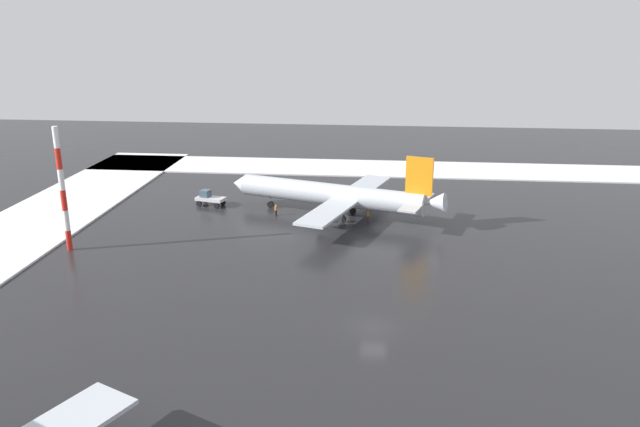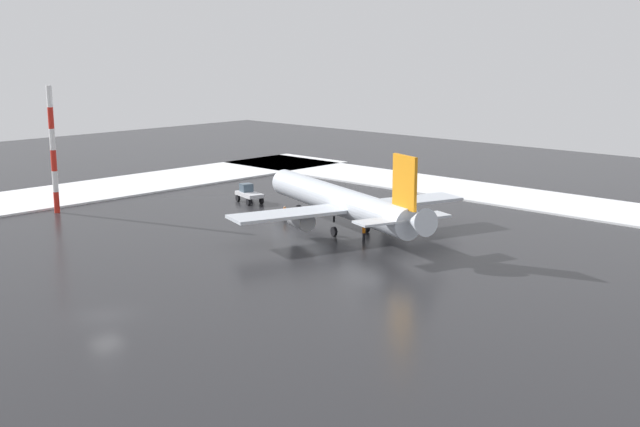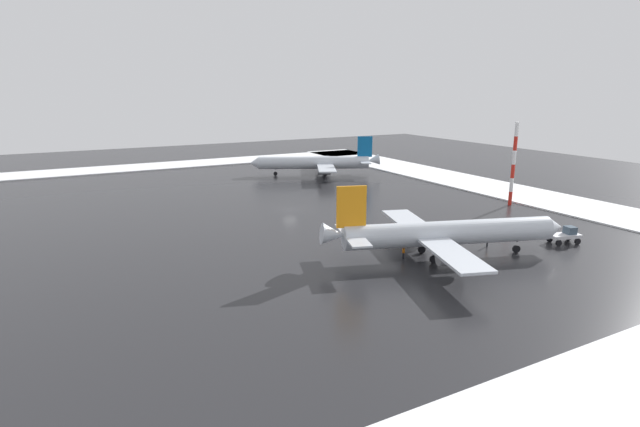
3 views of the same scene
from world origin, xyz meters
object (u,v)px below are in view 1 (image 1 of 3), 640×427
object	(u,v)px
antenna_mast	(63,190)
airplane_far_rear	(335,195)
pushback_tug	(209,198)
ground_crew_beside_wing	(368,215)
ground_crew_mid_apron	(276,209)

from	to	relation	value
antenna_mast	airplane_far_rear	bearing A→B (deg)	118.07
pushback_tug	ground_crew_beside_wing	world-z (taller)	pushback_tug
pushback_tug	ground_crew_beside_wing	bearing A→B (deg)	-177.65
ground_crew_beside_wing	antenna_mast	size ratio (longest dim) A/B	0.11
pushback_tug	ground_crew_mid_apron	size ratio (longest dim) A/B	2.93
airplane_far_rear	ground_crew_beside_wing	xyz separation A→B (m)	(1.92, 5.07, -2.44)
airplane_far_rear	ground_crew_beside_wing	distance (m)	5.94
airplane_far_rear	pushback_tug	xyz separation A→B (m)	(-3.78, -20.54, -2.13)
ground_crew_mid_apron	antenna_mast	xyz separation A→B (m)	(17.27, -24.24, 7.12)
airplane_far_rear	ground_crew_mid_apron	xyz separation A→B (m)	(0.45, -8.99, -2.44)
airplane_far_rear	ground_crew_beside_wing	bearing A→B (deg)	177.49
pushback_tug	antenna_mast	xyz separation A→B (m)	(21.50, -12.70, 6.80)
pushback_tug	airplane_far_rear	bearing A→B (deg)	-175.53
airplane_far_rear	antenna_mast	distance (m)	37.95
pushback_tug	ground_crew_mid_apron	bearing A→B (deg)	174.76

